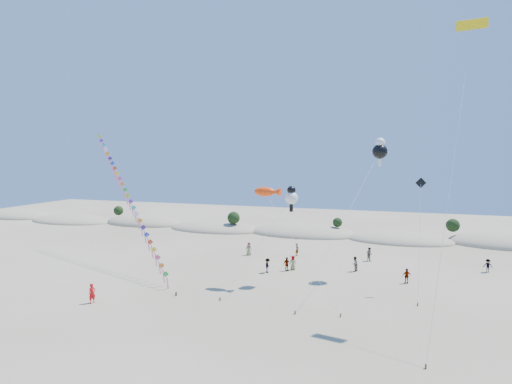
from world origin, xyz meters
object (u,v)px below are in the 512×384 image
(parafoil_kite, at_px, (471,29))
(kite_train, at_px, (127,194))
(fish_kite, at_px, (268,192))
(flyer_foreground, at_px, (92,293))

(parafoil_kite, bearing_deg, kite_train, 171.47)
(fish_kite, distance_m, parafoil_kite, 23.21)
(fish_kite, xyz_separation_m, parafoil_kite, (18.22, -2.82, 14.10))
(fish_kite, bearing_deg, parafoil_kite, -8.81)
(kite_train, height_order, parafoil_kite, parafoil_kite)
(kite_train, bearing_deg, parafoil_kite, -8.53)
(kite_train, xyz_separation_m, flyer_foreground, (5.39, -13.49, -7.84))
(kite_train, distance_m, parafoil_kite, 40.58)
(fish_kite, relative_size, parafoil_kite, 0.42)
(parafoil_kite, bearing_deg, flyer_foreground, -166.05)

